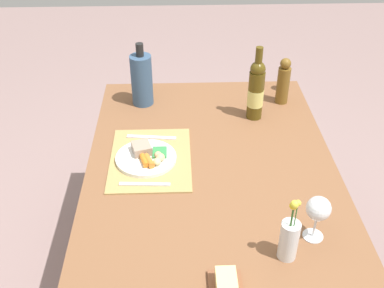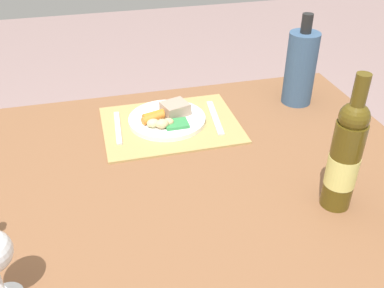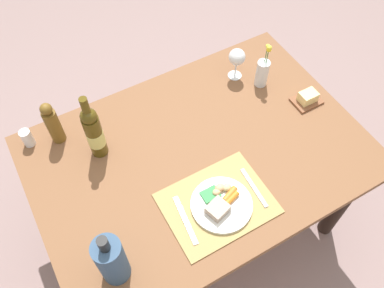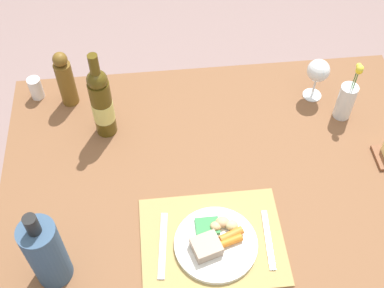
{
  "view_description": "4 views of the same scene",
  "coord_description": "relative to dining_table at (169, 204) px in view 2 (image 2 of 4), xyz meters",
  "views": [
    {
      "loc": [
        1.44,
        -0.13,
        1.85
      ],
      "look_at": [
        -0.07,
        -0.08,
        0.78
      ],
      "focal_mm": 43.82,
      "sensor_mm": 36.0,
      "label": 1
    },
    {
      "loc": [
        0.17,
        0.91,
        1.41
      ],
      "look_at": [
        -0.09,
        -0.09,
        0.74
      ],
      "focal_mm": 40.67,
      "sensor_mm": 36.0,
      "label": 2
    },
    {
      "loc": [
        -0.49,
        -0.8,
        2.15
      ],
      "look_at": [
        -0.02,
        0.03,
        0.77
      ],
      "focal_mm": 37.51,
      "sensor_mm": 36.0,
      "label": 3
    },
    {
      "loc": [
        -0.19,
        -0.93,
        2.06
      ],
      "look_at": [
        -0.09,
        0.08,
        0.77
      ],
      "focal_mm": 47.45,
      "sensor_mm": 36.0,
      "label": 4
    }
  ],
  "objects": [
    {
      "name": "wine_bottle",
      "position": [
        -0.37,
        0.22,
        0.25
      ],
      "size": [
        0.07,
        0.07,
        0.34
      ],
      "color": "#4E3E10",
      "rests_on": "dining_table"
    },
    {
      "name": "fork",
      "position": [
        -0.2,
        -0.24,
        0.12
      ],
      "size": [
        0.04,
        0.21,
        0.0
      ],
      "primitive_type": "cube",
      "rotation": [
        0.0,
        0.0,
        -0.11
      ],
      "color": "silver",
      "rests_on": "placemat"
    },
    {
      "name": "dinner_plate",
      "position": [
        -0.05,
        -0.26,
        0.13
      ],
      "size": [
        0.24,
        0.24,
        0.05
      ],
      "color": "white",
      "rests_on": "placemat"
    },
    {
      "name": "dining_table",
      "position": [
        0.0,
        0.0,
        0.0
      ],
      "size": [
        1.41,
        0.98,
        0.72
      ],
      "color": "brown",
      "rests_on": "ground_plane"
    },
    {
      "name": "knife",
      "position": [
        0.1,
        -0.26,
        0.12
      ],
      "size": [
        0.03,
        0.19,
        0.0
      ],
      "primitive_type": "cube",
      "rotation": [
        0.0,
        0.0,
        -0.06
      ],
      "color": "silver",
      "rests_on": "placemat"
    },
    {
      "name": "cooler_bottle",
      "position": [
        -0.51,
        -0.29,
        0.23
      ],
      "size": [
        0.1,
        0.1,
        0.3
      ],
      "color": "#365272",
      "rests_on": "dining_table"
    },
    {
      "name": "placemat",
      "position": [
        -0.06,
        -0.24,
        0.11
      ],
      "size": [
        0.42,
        0.32,
        0.01
      ],
      "primitive_type": "cube",
      "color": "tan",
      "rests_on": "dining_table"
    }
  ]
}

